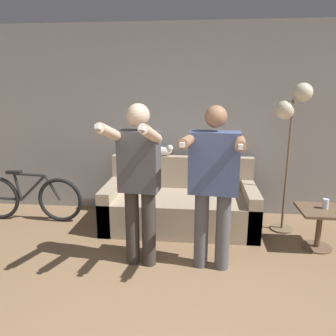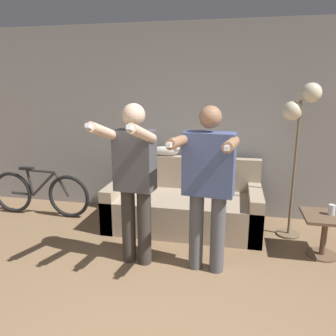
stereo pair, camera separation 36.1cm
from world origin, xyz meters
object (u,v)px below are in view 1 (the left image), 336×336
Objects in this scene: person_right at (214,178)px; floor_lamp at (293,114)px; cat at (159,151)px; bicycle at (29,198)px; side_table at (320,220)px; couch at (180,206)px; person_left at (139,176)px; cup at (326,204)px.

floor_lamp is at bearing 52.88° from person_right.
cat is at bearing 167.93° from floor_lamp.
side_table is at bearing -6.79° from bicycle.
couch reaches higher than bicycle.
person_right is 1.46m from side_table.
person_left reaches higher than cup.
bicycle is at bearing 164.07° from person_right.
floor_lamp reaches higher than cup.
cat is (-0.70, 1.35, -0.02)m from person_right.
person_left reaches higher than couch.
cat is (0.02, 1.35, -0.02)m from person_left.
person_right is at bearing -155.62° from cup.
cup is at bearing -6.21° from bicycle.
cat is at bearing 12.42° from bicycle.
cup is 3.71m from bicycle.
floor_lamp is 1.23× the size of bicycle.
couch is at bearing 1.01° from bicycle.
person_right reaches higher than cup.
floor_lamp is (1.65, 1.00, 0.52)m from person_left.
cat is 0.35× the size of bicycle.
person_right is 3.15× the size of cat.
floor_lamp is at bearing 120.57° from side_table.
person_right reaches higher than bicycle.
side_table is at bearing -59.43° from floor_lamp.
couch is 1.18× the size of person_left.
cat is 2.15m from cup.
side_table is (1.58, -0.47, 0.06)m from couch.
couch is at bearing 165.06° from cup.
cat is 2.15m from side_table.
bicycle is at bearing -167.58° from cat.
person_left is 2.10m from cup.
floor_lamp is at bearing 37.03° from person_left.
cup is at bearing -14.94° from couch.
floor_lamp is 3.54m from bicycle.
person_right is 2.68m from bicycle.
person_right is at bearing -133.08° from floor_lamp.
bicycle is (-3.35, -0.03, -1.14)m from floor_lamp.
side_table is (0.27, -0.46, -1.12)m from floor_lamp.
cat is 0.28× the size of floor_lamp.
couch is 1.77m from floor_lamp.
person_left is at bearing -29.74° from bicycle.
cup is (1.96, -0.78, -0.40)m from cat.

